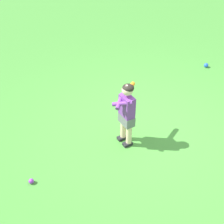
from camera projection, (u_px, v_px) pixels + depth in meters
The scene contains 4 objects.
ground_plane at pixel (150, 132), 5.21m from camera, with size 40.00×40.00×0.00m, color #479338.
child_batter at pixel (127, 109), 4.64m from camera, with size 0.62×0.36×1.08m.
play_ball_behind_batter at pixel (206, 65), 7.01m from camera, with size 0.10×0.10×0.10m, color blue.
play_ball_far_right at pixel (31, 181), 4.30m from camera, with size 0.08×0.08×0.08m, color purple.
Camera 1 is at (-3.39, -2.19, 3.38)m, focal length 49.47 mm.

